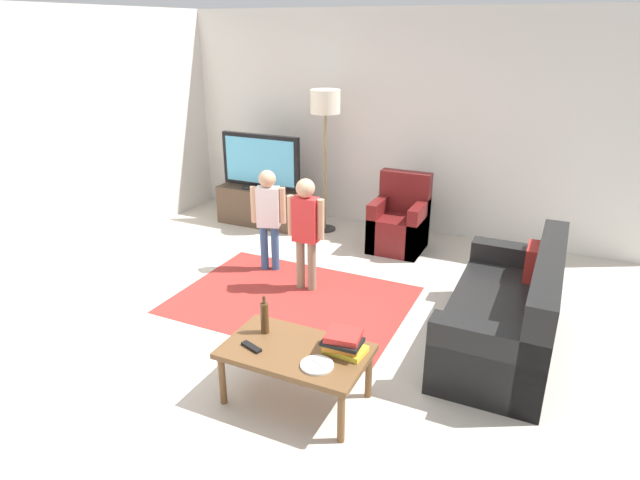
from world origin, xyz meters
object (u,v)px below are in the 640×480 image
(coffee_table, at_px, (296,355))
(bottle, at_px, (265,317))
(tv_stand, at_px, (263,207))
(child_near_tv, at_px, (268,211))
(child_center, at_px, (306,224))
(book_stack, at_px, (344,343))
(couch, at_px, (512,316))
(tv_remote, at_px, (251,347))
(tv, at_px, (261,162))
(plate, at_px, (317,365))
(floor_lamp, at_px, (325,110))
(armchair, at_px, (400,224))

(coffee_table, distance_m, bottle, 0.36)
(coffee_table, bearing_deg, tv_stand, 124.17)
(child_near_tv, bearing_deg, bottle, -60.70)
(child_center, height_order, bottle, child_center)
(tv_stand, relative_size, book_stack, 4.16)
(couch, xyz_separation_m, tv_remote, (-1.56, -1.47, 0.14))
(tv, height_order, child_center, tv)
(tv, relative_size, tv_remote, 6.47)
(couch, bearing_deg, child_center, 172.67)
(child_near_tv, height_order, plate, child_near_tv)
(plate, bearing_deg, book_stack, 67.76)
(couch, relative_size, child_near_tv, 1.62)
(floor_lamp, height_order, child_center, floor_lamp)
(tv_remote, bearing_deg, floor_lamp, 125.00)
(child_near_tv, bearing_deg, tv_remote, -63.04)
(coffee_table, bearing_deg, tv, 124.35)
(tv, height_order, couch, tv)
(tv_stand, distance_m, child_near_tv, 1.53)
(couch, xyz_separation_m, bottle, (-1.58, -1.25, 0.25))
(book_stack, xyz_separation_m, bottle, (-0.61, -0.01, 0.05))
(couch, bearing_deg, book_stack, -127.93)
(tv, relative_size, book_stack, 3.81)
(tv_stand, xyz_separation_m, tv_remote, (1.81, -3.20, 0.19))
(tv_stand, xyz_separation_m, child_center, (1.37, -1.48, 0.45))
(floor_lamp, bearing_deg, book_stack, -63.32)
(tv_remote, height_order, plate, plate)
(couch, distance_m, armchair, 2.25)
(tv_stand, xyz_separation_m, child_near_tv, (0.81, -1.23, 0.42))
(tv_stand, xyz_separation_m, bottle, (1.79, -2.98, 0.30))
(armchair, bearing_deg, coffee_table, -86.30)
(coffee_table, relative_size, tv_remote, 5.88)
(floor_lamp, xyz_separation_m, child_near_tv, (-0.02, -1.38, -0.88))
(child_center, bearing_deg, armchair, 70.09)
(tv_stand, xyz_separation_m, plate, (2.31, -3.20, 0.18))
(armchair, distance_m, tv_remote, 3.17)
(tv_stand, bearing_deg, tv, -90.00)
(couch, bearing_deg, plate, -125.84)
(tv_stand, bearing_deg, floor_lamp, 10.33)
(child_near_tv, distance_m, book_stack, 2.37)
(book_stack, bearing_deg, coffee_table, -161.30)
(coffee_table, distance_m, tv_remote, 0.31)
(armchair, xyz_separation_m, child_near_tv, (-1.09, -1.19, 0.37))
(plate, bearing_deg, floor_lamp, 113.80)
(tv, relative_size, child_center, 0.96)
(tv, relative_size, floor_lamp, 0.62)
(tv_remote, bearing_deg, armchair, 107.22)
(couch, relative_size, book_stack, 6.24)
(tv_stand, bearing_deg, plate, -54.16)
(tv, relative_size, coffee_table, 1.10)
(plate, bearing_deg, tv_stand, 125.84)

